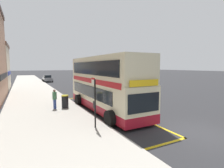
% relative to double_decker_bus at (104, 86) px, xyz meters
% --- Properties ---
extents(ground_plane, '(260.00, 260.00, 0.00)m').
position_rel_double_decker_bus_xyz_m(ground_plane, '(2.46, 25.00, -2.06)').
color(ground_plane, '#28282B').
extents(pavement_near, '(6.00, 76.00, 0.14)m').
position_rel_double_decker_bus_xyz_m(pavement_near, '(-4.54, 25.00, -1.99)').
color(pavement_near, '#A39E93').
rests_on(pavement_near, ground).
extents(double_decker_bus, '(3.20, 10.43, 4.40)m').
position_rel_double_decker_bus_xyz_m(double_decker_bus, '(0.00, 0.00, 0.00)').
color(double_decker_bus, beige).
rests_on(double_decker_bus, ground).
extents(bus_bay_markings, '(2.83, 13.75, 0.01)m').
position_rel_double_decker_bus_xyz_m(bus_bay_markings, '(-0.13, -0.24, -2.06)').
color(bus_bay_markings, gold).
rests_on(bus_bay_markings, ground).
extents(bus_stop_sign, '(0.09, 0.51, 2.85)m').
position_rel_double_decker_bus_xyz_m(bus_stop_sign, '(-2.39, -3.75, -0.27)').
color(bus_stop_sign, black).
rests_on(bus_stop_sign, pavement_near).
extents(parked_car_grey_kerbside, '(2.09, 4.20, 1.62)m').
position_rel_double_decker_bus_xyz_m(parked_car_grey_kerbside, '(-0.68, 30.03, -1.26)').
color(parked_car_grey_kerbside, slate).
rests_on(parked_car_grey_kerbside, ground).
extents(pedestrian_waiting_near_sign, '(0.34, 0.34, 1.61)m').
position_rel_double_decker_bus_xyz_m(pedestrian_waiting_near_sign, '(-3.68, 1.84, -1.05)').
color(pedestrian_waiting_near_sign, '#33478C').
rests_on(pedestrian_waiting_near_sign, pavement_near).
extents(litter_bin, '(0.58, 0.58, 1.09)m').
position_rel_double_decker_bus_xyz_m(litter_bin, '(-2.85, 1.78, -1.38)').
color(litter_bin, black).
rests_on(litter_bin, pavement_near).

